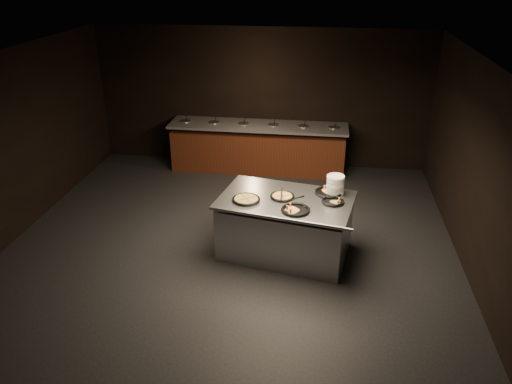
% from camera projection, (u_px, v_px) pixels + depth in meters
% --- Properties ---
extents(room, '(7.02, 8.02, 2.92)m').
position_uv_depth(room, '(223.00, 172.00, 6.92)').
color(room, black).
rests_on(room, ground).
extents(salad_bar, '(3.70, 0.83, 1.18)m').
position_uv_depth(salad_bar, '(258.00, 150.00, 10.54)').
color(salad_bar, '#5C2715').
rests_on(salad_bar, ground).
extents(serving_counter, '(2.12, 1.57, 0.93)m').
position_uv_depth(serving_counter, '(285.00, 227.00, 7.54)').
color(serving_counter, '#BABDC2').
rests_on(serving_counter, ground).
extents(plate_stack, '(0.27, 0.27, 0.28)m').
position_uv_depth(plate_stack, '(335.00, 185.00, 7.44)').
color(plate_stack, white).
rests_on(plate_stack, serving_counter).
extents(pan_veggie_whole, '(0.41, 0.41, 0.04)m').
position_uv_depth(pan_veggie_whole, '(246.00, 199.00, 7.27)').
color(pan_veggie_whole, black).
rests_on(pan_veggie_whole, serving_counter).
extents(pan_cheese_whole, '(0.36, 0.36, 0.04)m').
position_uv_depth(pan_cheese_whole, '(282.00, 196.00, 7.36)').
color(pan_cheese_whole, black).
rests_on(pan_cheese_whole, serving_counter).
extents(pan_cheese_slices_a, '(0.41, 0.41, 0.04)m').
position_uv_depth(pan_cheese_slices_a, '(328.00, 192.00, 7.49)').
color(pan_cheese_slices_a, black).
rests_on(pan_cheese_slices_a, serving_counter).
extents(pan_cheese_slices_b, '(0.41, 0.41, 0.04)m').
position_uv_depth(pan_cheese_slices_b, '(296.00, 210.00, 6.97)').
color(pan_cheese_slices_b, black).
rests_on(pan_cheese_slices_b, serving_counter).
extents(pan_veggie_slices, '(0.33, 0.33, 0.04)m').
position_uv_depth(pan_veggie_slices, '(333.00, 201.00, 7.21)').
color(pan_veggie_slices, black).
rests_on(pan_veggie_slices, serving_counter).
extents(server_left, '(0.09, 0.32, 0.15)m').
position_uv_depth(server_left, '(282.00, 194.00, 7.31)').
color(server_left, '#BABDC2').
rests_on(server_left, serving_counter).
extents(server_right, '(0.30, 0.22, 0.16)m').
position_uv_depth(server_right, '(301.00, 200.00, 7.11)').
color(server_right, '#BABDC2').
rests_on(server_right, serving_counter).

